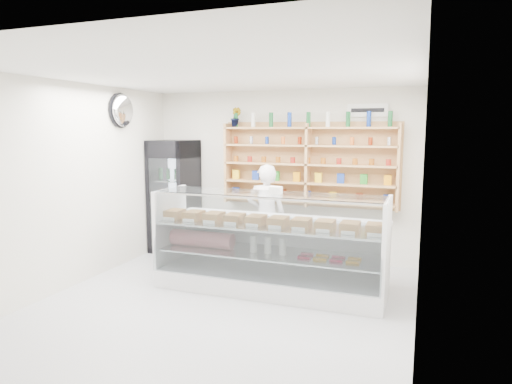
% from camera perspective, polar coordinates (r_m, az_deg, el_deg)
% --- Properties ---
extents(room, '(5.00, 5.00, 5.00)m').
position_cam_1_polar(room, '(5.37, -4.77, -0.32)').
color(room, '#ACACB1').
rests_on(room, ground).
extents(display_counter, '(3.06, 0.91, 1.33)m').
position_cam_1_polar(display_counter, '(6.20, 1.69, -8.99)').
color(display_counter, white).
rests_on(display_counter, floor).
extents(shop_worker, '(0.67, 0.52, 1.64)m').
position_cam_1_polar(shop_worker, '(7.08, 1.31, -3.08)').
color(shop_worker, silver).
rests_on(shop_worker, floor).
extents(drinks_cooler, '(0.75, 0.73, 1.97)m').
position_cam_1_polar(drinks_cooler, '(8.16, -10.18, -0.52)').
color(drinks_cooler, black).
rests_on(drinks_cooler, floor).
extents(wall_shelving, '(2.84, 0.28, 1.33)m').
position_cam_1_polar(wall_shelving, '(7.39, 6.49, 3.42)').
color(wall_shelving, tan).
rests_on(wall_shelving, back_wall).
extents(potted_plant, '(0.18, 0.15, 0.33)m').
position_cam_1_polar(potted_plant, '(7.76, -2.54, 9.32)').
color(potted_plant, '#1E6626').
rests_on(potted_plant, wall_shelving).
extents(security_mirror, '(0.15, 0.50, 0.50)m').
position_cam_1_polar(security_mirror, '(7.47, -16.30, 9.77)').
color(security_mirror, silver).
rests_on(security_mirror, left_wall).
extents(wall_sign, '(0.62, 0.03, 0.20)m').
position_cam_1_polar(wall_sign, '(7.34, 13.78, 9.90)').
color(wall_sign, white).
rests_on(wall_sign, back_wall).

